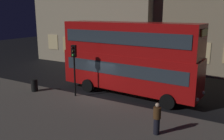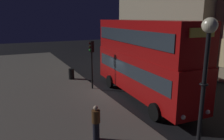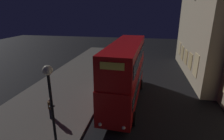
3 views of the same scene
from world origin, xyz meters
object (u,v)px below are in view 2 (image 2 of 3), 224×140
at_px(traffic_light_near_kerb, 91,55).
at_px(street_lamp, 206,66).
at_px(double_decker_bus, 143,56).
at_px(litter_bin, 71,74).
at_px(pedestrian, 96,123).

relative_size(traffic_light_near_kerb, street_lamp, 0.69).
xyz_separation_m(double_decker_bus, litter_bin, (-6.45, -3.38, -2.42)).
distance_m(traffic_light_near_kerb, street_lamp, 10.92).
bearing_deg(pedestrian, double_decker_bus, -35.98).
xyz_separation_m(double_decker_bus, pedestrian, (4.19, -5.17, -2.05)).
xyz_separation_m(pedestrian, litter_bin, (-10.64, 1.79, -0.37)).
relative_size(street_lamp, litter_bin, 5.70).
xyz_separation_m(traffic_light_near_kerb, pedestrian, (7.20, -2.51, -1.86)).
distance_m(street_lamp, litter_bin, 14.72).
bearing_deg(pedestrian, traffic_light_near_kerb, -4.17).
xyz_separation_m(street_lamp, litter_bin, (-14.29, -0.58, -3.47)).
relative_size(traffic_light_near_kerb, pedestrian, 2.25).
height_order(double_decker_bus, litter_bin, double_decker_bus).
bearing_deg(litter_bin, pedestrian, -9.53).
relative_size(pedestrian, litter_bin, 1.74).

